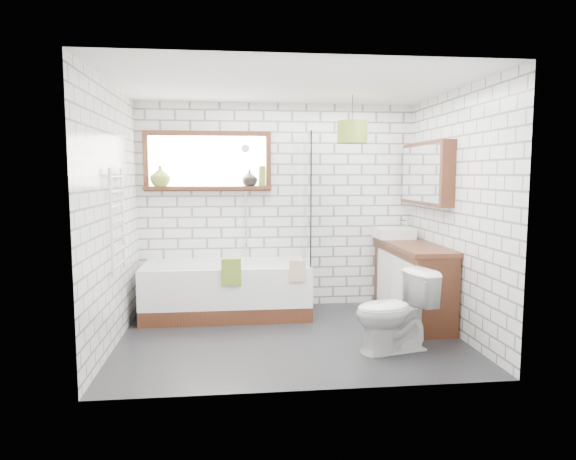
{
  "coord_description": "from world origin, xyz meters",
  "views": [
    {
      "loc": [
        -0.58,
        -5.02,
        1.64
      ],
      "look_at": [
        0.01,
        0.25,
        1.07
      ],
      "focal_mm": 32.0,
      "sensor_mm": 36.0,
      "label": 1
    }
  ],
  "objects": [
    {
      "name": "wall_right",
      "position": [
        1.7,
        0.0,
        1.25
      ],
      "size": [
        0.01,
        2.6,
        2.5
      ],
      "primitive_type": "cube",
      "color": "white",
      "rests_on": "ground"
    },
    {
      "name": "wall_front",
      "position": [
        0.0,
        -1.3,
        1.25
      ],
      "size": [
        3.4,
        0.01,
        2.5
      ],
      "primitive_type": "cube",
      "color": "white",
      "rests_on": "ground"
    },
    {
      "name": "vase_olive",
      "position": [
        -1.41,
        1.23,
        1.6
      ],
      "size": [
        0.3,
        0.3,
        0.25
      ],
      "primitive_type": "imported",
      "rotation": [
        0.0,
        0.0,
        -0.34
      ],
      "color": "olive",
      "rests_on": "window"
    },
    {
      "name": "basin",
      "position": [
        1.4,
        1.01,
        0.93
      ],
      "size": [
        0.44,
        0.38,
        0.13
      ],
      "primitive_type": "cube",
      "color": "white",
      "rests_on": "vanity"
    },
    {
      "name": "shower_screen",
      "position": [
        0.29,
        0.88,
        1.37
      ],
      "size": [
        0.02,
        0.72,
        1.5
      ],
      "primitive_type": "cube",
      "color": "white",
      "rests_on": "bathtub"
    },
    {
      "name": "toilet",
      "position": [
        0.91,
        -0.51,
        0.38
      ],
      "size": [
        0.59,
        0.82,
        0.76
      ],
      "primitive_type": "imported",
      "rotation": [
        0.0,
        0.0,
        -1.33
      ],
      "color": "white",
      "rests_on": "floor"
    },
    {
      "name": "vanity",
      "position": [
        1.46,
        0.51,
        0.43
      ],
      "size": [
        0.49,
        1.51,
        0.87
      ],
      "primitive_type": "cube",
      "color": "#3A1B10",
      "rests_on": "floor"
    },
    {
      "name": "towel_green",
      "position": [
        -0.59,
        0.46,
        0.6
      ],
      "size": [
        0.21,
        0.06,
        0.29
      ],
      "primitive_type": "cube",
      "color": "olive",
      "rests_on": "bathtub"
    },
    {
      "name": "window",
      "position": [
        -0.85,
        1.26,
        1.8
      ],
      "size": [
        1.52,
        0.16,
        0.68
      ],
      "primitive_type": "cube",
      "color": "#3A1B10",
      "rests_on": "wall_back"
    },
    {
      "name": "tap",
      "position": [
        1.56,
        1.01,
        1.01
      ],
      "size": [
        0.04,
        0.04,
        0.18
      ],
      "primitive_type": "cylinder",
      "rotation": [
        0.0,
        0.0,
        0.42
      ],
      "color": "silver",
      "rests_on": "vanity"
    },
    {
      "name": "floor",
      "position": [
        0.0,
        0.0,
        -0.01
      ],
      "size": [
        3.4,
        2.6,
        0.01
      ],
      "primitive_type": "cube",
      "color": "black",
      "rests_on": "ground"
    },
    {
      "name": "ceiling",
      "position": [
        0.0,
        0.0,
        2.5
      ],
      "size": [
        3.4,
        2.6,
        0.01
      ],
      "primitive_type": "cube",
      "color": "white",
      "rests_on": "ground"
    },
    {
      "name": "bottle",
      "position": [
        -0.2,
        1.23,
        1.6
      ],
      "size": [
        0.08,
        0.08,
        0.25
      ],
      "primitive_type": "cylinder",
      "rotation": [
        0.0,
        0.0,
        -0.08
      ],
      "color": "olive",
      "rests_on": "window"
    },
    {
      "name": "towel_radiator",
      "position": [
        -1.66,
        0.0,
        1.2
      ],
      "size": [
        0.06,
        0.52,
        1.0
      ],
      "primitive_type": "cube",
      "color": "white",
      "rests_on": "wall_left"
    },
    {
      "name": "pendant",
      "position": [
        0.74,
        0.53,
        2.1
      ],
      "size": [
        0.33,
        0.33,
        0.24
      ],
      "primitive_type": "cylinder",
      "color": "olive",
      "rests_on": "ceiling"
    },
    {
      "name": "wall_back",
      "position": [
        0.0,
        1.3,
        1.25
      ],
      "size": [
        3.4,
        0.01,
        2.5
      ],
      "primitive_type": "cube",
      "color": "white",
      "rests_on": "ground"
    },
    {
      "name": "vase_dark",
      "position": [
        -0.35,
        1.23,
        1.58
      ],
      "size": [
        0.23,
        0.23,
        0.2
      ],
      "primitive_type": "imported",
      "rotation": [
        0.0,
        0.0,
        0.23
      ],
      "color": "black",
      "rests_on": "window"
    },
    {
      "name": "towel_beige",
      "position": [
        0.13,
        0.46,
        0.6
      ],
      "size": [
        0.18,
        0.05,
        0.24
      ],
      "primitive_type": "cube",
      "color": "tan",
      "rests_on": "bathtub"
    },
    {
      "name": "shower_riser",
      "position": [
        -0.4,
        1.26,
        1.35
      ],
      "size": [
        0.02,
        0.02,
        1.3
      ],
      "primitive_type": "cylinder",
      "color": "silver",
      "rests_on": "wall_back"
    },
    {
      "name": "wall_left",
      "position": [
        -1.7,
        0.0,
        1.25
      ],
      "size": [
        0.01,
        2.6,
        2.5
      ],
      "primitive_type": "cube",
      "color": "white",
      "rests_on": "ground"
    },
    {
      "name": "bathtub",
      "position": [
        -0.64,
        0.88,
        0.31
      ],
      "size": [
        1.9,
        0.84,
        0.62
      ],
      "primitive_type": "cube",
      "color": "white",
      "rests_on": "floor"
    },
    {
      "name": "mirror_cabinet",
      "position": [
        1.62,
        0.6,
        1.65
      ],
      "size": [
        0.16,
        1.2,
        0.7
      ],
      "primitive_type": "cube",
      "color": "#3A1B10",
      "rests_on": "wall_right"
    }
  ]
}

